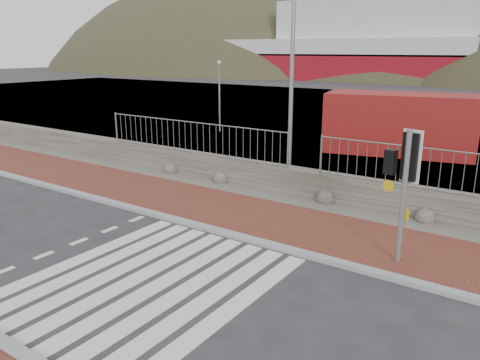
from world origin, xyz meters
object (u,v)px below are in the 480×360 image
Objects in this scene: streetlight at (297,51)px; shipping_container at (399,123)px; traffic_signal_far at (404,168)px; ferry at (339,45)px.

streetlight is 8.60m from shipping_container.
traffic_signal_far is at bearing -54.97° from streetlight.
traffic_signal_far is 0.47× the size of shipping_container.
traffic_signal_far is 7.03m from streetlight.
ferry reaches higher than streetlight.
shipping_container is (-3.58, 12.10, -0.87)m from traffic_signal_far.
traffic_signal_far is at bearing -86.17° from shipping_container.
shipping_container is at bearing 65.50° from streetlight.
ferry is 64.31m from streetlight.
ferry is at bearing 97.40° from streetlight.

